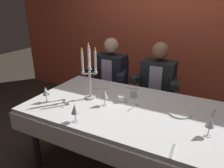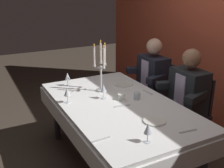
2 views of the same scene
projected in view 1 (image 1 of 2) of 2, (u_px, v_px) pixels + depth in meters
ground_plane at (123, 165)px, 2.34m from camera, size 12.00×12.00×0.00m
back_wall at (170, 26)px, 3.23m from camera, size 6.00×0.12×2.70m
dining_table at (125, 117)px, 2.12m from camera, size 1.94×1.14×0.74m
candelabra at (90, 74)px, 2.15m from camera, size 0.15×0.17×0.59m
dinner_plate_0 at (101, 86)px, 2.56m from camera, size 0.23×0.23×0.01m
dinner_plate_1 at (180, 113)px, 1.93m from camera, size 0.20×0.20×0.01m
wine_glass_0 at (105, 95)px, 2.05m from camera, size 0.07×0.07×0.16m
wine_glass_1 at (46, 92)px, 2.12m from camera, size 0.07×0.07×0.16m
wine_glass_2 at (75, 109)px, 1.77m from camera, size 0.07×0.07×0.16m
wine_glass_3 at (210, 123)px, 1.57m from camera, size 0.07×0.07×0.16m
water_tumbler_0 at (134, 94)px, 2.25m from camera, size 0.07×0.07×0.08m
coffee_cup_0 at (122, 99)px, 2.16m from camera, size 0.13×0.12×0.06m
fork_0 at (173, 151)px, 1.44m from camera, size 0.03×0.17×0.01m
fork_1 at (132, 88)px, 2.49m from camera, size 0.17×0.03×0.01m
spoon_2 at (213, 113)px, 1.94m from camera, size 0.04×0.17×0.01m
knife_3 at (68, 104)px, 2.12m from camera, size 0.03×0.19×0.01m
spoon_4 at (133, 108)px, 2.04m from camera, size 0.05×0.17×0.01m
seated_diner_0 at (111, 73)px, 3.07m from camera, size 0.63×0.48×1.24m
seated_diner_1 at (158, 80)px, 2.77m from camera, size 0.63×0.48×1.24m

